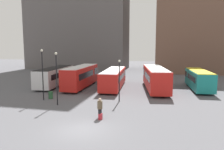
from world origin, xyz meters
TOP-DOWN VIEW (x-y plane):
  - ground_plane at (0.00, 0.00)m, footprint 160.00×160.00m
  - building_block_right at (16.17, 44.71)m, footprint 24.19×17.94m
  - bus_0 at (-10.93, 16.79)m, footprint 3.43×10.70m
  - bus_1 at (-6.38, 16.47)m, footprint 2.82×10.78m
  - bus_2 at (-1.47, 17.34)m, footprint 3.49×11.58m
  - bus_3 at (4.74, 17.23)m, footprint 4.46×12.17m
  - bus_4 at (10.91, 18.70)m, footprint 2.99×9.34m
  - traveler at (0.48, 3.04)m, footprint 0.51×0.51m
  - suitcase at (0.67, 2.56)m, footprint 0.29×0.38m
  - lamp_post_0 at (-5.10, 6.04)m, footprint 0.28×0.28m
  - lamp_post_1 at (1.03, 8.95)m, footprint 0.28×0.28m
  - lamp_post_2 at (-7.69, 7.67)m, footprint 0.28×0.28m
  - trash_bin at (-7.24, 8.51)m, footprint 0.52×0.52m

SIDE VIEW (x-z plane):
  - ground_plane at x=0.00m, z-range 0.00..0.00m
  - suitcase at x=0.67m, z-range -0.11..0.63m
  - trash_bin at x=-7.24m, z-range 0.00..0.85m
  - traveler at x=0.48m, z-range 0.16..1.91m
  - bus_2 at x=-1.47m, z-range 0.13..2.88m
  - bus_4 at x=10.91m, z-range 0.12..2.90m
  - bus_0 at x=-10.93m, z-range 0.13..3.05m
  - bus_3 at x=4.74m, z-range 0.15..3.35m
  - bus_1 at x=-6.38m, z-range 0.14..3.38m
  - lamp_post_1 at x=1.03m, z-range 0.48..5.21m
  - lamp_post_0 at x=-5.10m, z-range 0.50..6.12m
  - lamp_post_2 at x=-7.69m, z-range 0.51..6.39m
  - building_block_right at x=16.17m, z-range 0.00..22.43m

